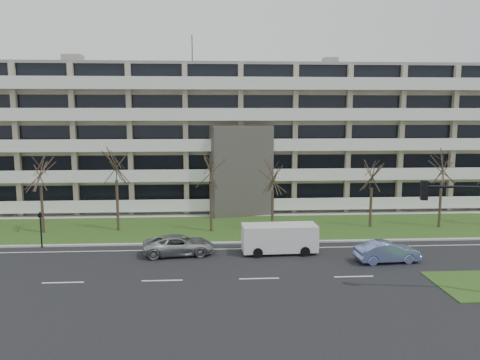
{
  "coord_description": "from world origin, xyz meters",
  "views": [
    {
      "loc": [
        -2.82,
        -27.84,
        10.25
      ],
      "look_at": [
        -0.61,
        10.0,
        4.78
      ],
      "focal_mm": 35.0,
      "sensor_mm": 36.0,
      "label": 1
    }
  ],
  "objects": [
    {
      "name": "white_van",
      "position": [
        2.09,
        5.33,
        1.27
      ],
      "size": [
        5.53,
        2.41,
        2.12
      ],
      "rotation": [
        0.0,
        0.0,
        0.03
      ],
      "color": "white",
      "rests_on": "ground"
    },
    {
      "name": "blue_sedan",
      "position": [
        9.17,
        2.77,
        0.72
      ],
      "size": [
        4.51,
        1.92,
        1.45
      ],
      "primitive_type": "imported",
      "rotation": [
        0.0,
        0.0,
        1.66
      ],
      "color": "#798CD3",
      "rests_on": "ground"
    },
    {
      "name": "silver_pickup",
      "position": [
        -5.33,
        5.33,
        0.72
      ],
      "size": [
        5.38,
        2.93,
        1.43
      ],
      "primitive_type": "imported",
      "rotation": [
        0.0,
        0.0,
        1.68
      ],
      "color": "#A1A3A8",
      "rests_on": "ground"
    },
    {
      "name": "apartment_building",
      "position": [
        -0.01,
        25.32,
        7.61
      ],
      "size": [
        60.5,
        15.1,
        18.75
      ],
      "color": "tan",
      "rests_on": "ground"
    },
    {
      "name": "tree_6",
      "position": [
        17.48,
        12.12,
        5.91
      ],
      "size": [
        3.8,
        3.8,
        7.6
      ],
      "color": "#382B21",
      "rests_on": "ground"
    },
    {
      "name": "sidewalk",
      "position": [
        0.0,
        18.5,
        0.04
      ],
      "size": [
        90.0,
        2.0,
        0.08
      ],
      "primitive_type": "cube",
      "color": "#B2B2AD",
      "rests_on": "ground"
    },
    {
      "name": "tree_3",
      "position": [
        -3.01,
        11.88,
        5.75
      ],
      "size": [
        3.7,
        3.7,
        7.4
      ],
      "color": "#382B21",
      "rests_on": "ground"
    },
    {
      "name": "tree_5",
      "position": [
        11.33,
        12.61,
        4.99
      ],
      "size": [
        3.21,
        3.21,
        6.42
      ],
      "color": "#382B21",
      "rests_on": "ground"
    },
    {
      "name": "lane_edge_line",
      "position": [
        0.0,
        6.5,
        0.01
      ],
      "size": [
        90.0,
        0.12,
        0.01
      ],
      "primitive_type": "cube",
      "color": "white",
      "rests_on": "ground"
    },
    {
      "name": "curb",
      "position": [
        0.0,
        8.0,
        0.06
      ],
      "size": [
        90.0,
        0.35,
        0.12
      ],
      "primitive_type": "cube",
      "color": "#B2B2AD",
      "rests_on": "ground"
    },
    {
      "name": "ground",
      "position": [
        0.0,
        0.0,
        0.0
      ],
      "size": [
        160.0,
        160.0,
        0.0
      ],
      "primitive_type": "plane",
      "color": "black",
      "rests_on": "ground"
    },
    {
      "name": "tree_1",
      "position": [
        -17.39,
        12.16,
        5.6
      ],
      "size": [
        3.6,
        3.6,
        7.21
      ],
      "color": "#382B21",
      "rests_on": "ground"
    },
    {
      "name": "tree_4",
      "position": [
        2.3,
        11.58,
        5.0
      ],
      "size": [
        3.22,
        3.22,
        6.44
      ],
      "color": "#382B21",
      "rests_on": "ground"
    },
    {
      "name": "tree_2",
      "position": [
        -11.14,
        12.65,
        6.24
      ],
      "size": [
        4.01,
        4.01,
        8.02
      ],
      "color": "#382B21",
      "rests_on": "ground"
    },
    {
      "name": "grass_verge",
      "position": [
        0.0,
        13.0,
        0.03
      ],
      "size": [
        90.0,
        10.0,
        0.06
      ],
      "primitive_type": "cube",
      "color": "#294517",
      "rests_on": "ground"
    },
    {
      "name": "pedestrian_signal",
      "position": [
        -15.98,
        7.77,
        1.78
      ],
      "size": [
        0.26,
        0.21,
        2.79
      ],
      "rotation": [
        0.0,
        0.0,
        -0.01
      ],
      "color": "black",
      "rests_on": "ground"
    }
  ]
}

